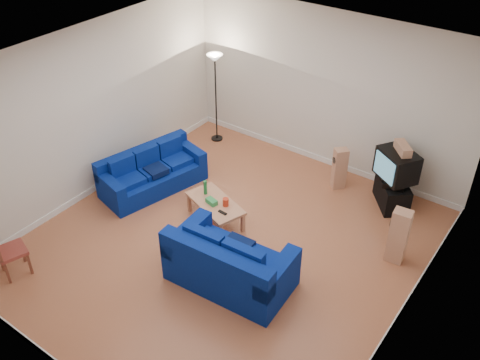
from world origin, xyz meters
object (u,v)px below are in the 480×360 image
Objects in this scene: sofa_loveseat at (228,267)px; coffee_table at (215,205)px; television at (397,165)px; sofa_three_seat at (151,174)px; tv_stand at (392,193)px.

sofa_loveseat is 1.54× the size of coffee_table.
television reaches higher than coffee_table.
television is at bearing 44.29° from coffee_table.
television reaches higher than sofa_loveseat.
sofa_three_seat is 4.56m from tv_stand.
coffee_table is (-1.12, 1.10, 0.00)m from sofa_loveseat.
coffee_table is 3.30m from television.
sofa_loveseat is at bearing -44.52° from coffee_table.
television is at bearing -66.24° from tv_stand.
television is (2.33, 2.28, 0.52)m from coffee_table.
television is (1.21, 3.38, 0.52)m from sofa_loveseat.
sofa_three_seat is 4.58m from television.
coffee_table is at bearing 131.64° from sofa_loveseat.
sofa_three_seat is 1.66m from coffee_table.
sofa_three_seat is 2.47× the size of television.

